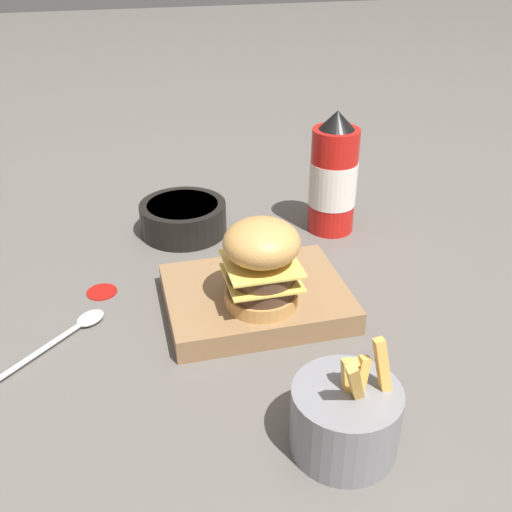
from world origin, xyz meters
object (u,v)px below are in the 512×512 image
Objects in this scene: serving_board at (256,298)px; spoon at (72,330)px; side_bowl at (183,217)px; burger at (262,263)px; ketchup_bottle at (333,178)px; fries_basket at (345,418)px.

serving_board reaches higher than spoon.
spoon is (-0.18, -0.25, -0.02)m from side_bowl.
burger is 0.30m from ketchup_bottle.
ketchup_bottle is at bearing 71.37° from fries_basket.
spoon is at bearing -155.12° from ketchup_bottle.
spoon is at bearing -126.29° from side_bowl.
fries_basket is 0.90× the size of spoon.
side_bowl is at bearing 104.58° from serving_board.
spoon is (-0.24, 0.04, -0.09)m from burger.
burger reaches higher than fries_basket.
spoon is (-0.27, 0.26, -0.03)m from fries_basket.
burger reaches higher than spoon.
fries_basket reaches higher than side_bowl.
spoon is (-0.43, -0.20, -0.09)m from ketchup_bottle.
fries_basket reaches higher than serving_board.
ketchup_bottle is (0.18, 0.23, 0.00)m from burger.
burger reaches higher than side_bowl.
spoon is at bearing 136.15° from fries_basket.
burger is at bearing -51.34° from spoon.
serving_board is 0.08m from burger.
serving_board is 1.67× the size of spoon.
ketchup_bottle is 0.49m from fries_basket.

